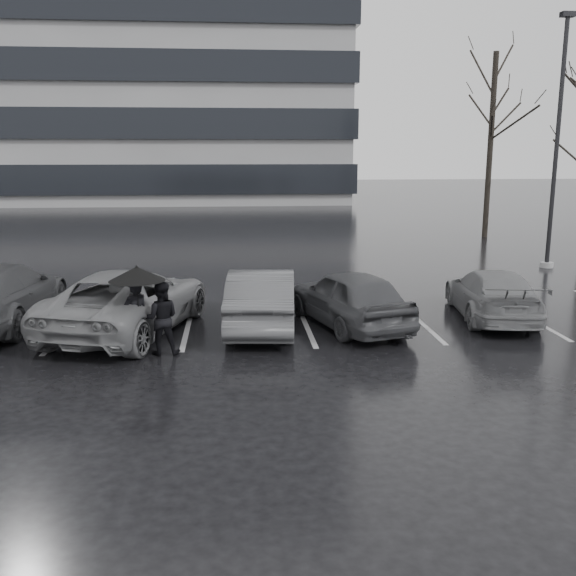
{
  "coord_description": "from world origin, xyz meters",
  "views": [
    {
      "loc": [
        -1.11,
        -12.77,
        4.06
      ],
      "look_at": [
        0.09,
        1.0,
        1.1
      ],
      "focal_mm": 40.0,
      "sensor_mm": 36.0,
      "label": 1
    }
  ],
  "objects_px": {
    "car_east": "(492,294)",
    "tree_north": "(490,147)",
    "car_main": "(350,298)",
    "car_west_b": "(128,300)",
    "pedestrian_left": "(136,318)",
    "lamp_post": "(556,155)",
    "car_west_a": "(262,299)",
    "pedestrian_right": "(161,318)"
  },
  "relations": [
    {
      "from": "lamp_post",
      "to": "car_west_a",
      "type": "bearing_deg",
      "value": -145.95
    },
    {
      "from": "pedestrian_left",
      "to": "tree_north",
      "type": "distance_m",
      "value": 22.45
    },
    {
      "from": "car_main",
      "to": "car_east",
      "type": "relative_size",
      "value": 0.97
    },
    {
      "from": "car_west_b",
      "to": "tree_north",
      "type": "height_order",
      "value": "tree_north"
    },
    {
      "from": "car_east",
      "to": "lamp_post",
      "type": "relative_size",
      "value": 0.49
    },
    {
      "from": "pedestrian_left",
      "to": "lamp_post",
      "type": "height_order",
      "value": "lamp_post"
    },
    {
      "from": "car_east",
      "to": "tree_north",
      "type": "distance_m",
      "value": 16.31
    },
    {
      "from": "car_west_b",
      "to": "car_east",
      "type": "xyz_separation_m",
      "value": [
        8.77,
        0.43,
        -0.11
      ]
    },
    {
      "from": "car_east",
      "to": "pedestrian_right",
      "type": "xyz_separation_m",
      "value": [
        -7.84,
        -2.23,
        0.15
      ]
    },
    {
      "from": "car_east",
      "to": "pedestrian_left",
      "type": "relative_size",
      "value": 2.65
    },
    {
      "from": "car_main",
      "to": "pedestrian_left",
      "type": "bearing_deg",
      "value": 4.75
    },
    {
      "from": "car_east",
      "to": "pedestrian_left",
      "type": "bearing_deg",
      "value": 23.69
    },
    {
      "from": "pedestrian_right",
      "to": "lamp_post",
      "type": "relative_size",
      "value": 0.18
    },
    {
      "from": "car_west_b",
      "to": "car_east",
      "type": "bearing_deg",
      "value": -160.17
    },
    {
      "from": "pedestrian_left",
      "to": "car_main",
      "type": "bearing_deg",
      "value": 160.83
    },
    {
      "from": "car_west_b",
      "to": "tree_north",
      "type": "xyz_separation_m",
      "value": [
        14.51,
        15.26,
        3.53
      ]
    },
    {
      "from": "tree_north",
      "to": "car_west_a",
      "type": "bearing_deg",
      "value": -126.9
    },
    {
      "from": "car_west_a",
      "to": "pedestrian_left",
      "type": "xyz_separation_m",
      "value": [
        -2.62,
        -1.89,
        0.09
      ]
    },
    {
      "from": "car_west_b",
      "to": "pedestrian_right",
      "type": "height_order",
      "value": "pedestrian_right"
    },
    {
      "from": "lamp_post",
      "to": "tree_north",
      "type": "distance_m",
      "value": 8.24
    },
    {
      "from": "car_west_a",
      "to": "pedestrian_left",
      "type": "bearing_deg",
      "value": 40.62
    },
    {
      "from": "pedestrian_left",
      "to": "pedestrian_right",
      "type": "distance_m",
      "value": 0.5
    },
    {
      "from": "lamp_post",
      "to": "tree_north",
      "type": "xyz_separation_m",
      "value": [
        0.98,
        8.17,
        0.34
      ]
    },
    {
      "from": "pedestrian_right",
      "to": "lamp_post",
      "type": "height_order",
      "value": "lamp_post"
    },
    {
      "from": "car_east",
      "to": "tree_north",
      "type": "relative_size",
      "value": 0.49
    },
    {
      "from": "car_main",
      "to": "car_east",
      "type": "distance_m",
      "value": 3.69
    },
    {
      "from": "pedestrian_right",
      "to": "car_main",
      "type": "bearing_deg",
      "value": -158.3
    },
    {
      "from": "car_west_a",
      "to": "car_east",
      "type": "distance_m",
      "value": 5.73
    },
    {
      "from": "pedestrian_left",
      "to": "pedestrian_right",
      "type": "xyz_separation_m",
      "value": [
        0.49,
        0.09,
        -0.03
      ]
    },
    {
      "from": "pedestrian_left",
      "to": "lamp_post",
      "type": "bearing_deg",
      "value": 173.61
    },
    {
      "from": "car_west_b",
      "to": "tree_north",
      "type": "distance_m",
      "value": 21.35
    },
    {
      "from": "pedestrian_right",
      "to": "car_east",
      "type": "bearing_deg",
      "value": -165.29
    },
    {
      "from": "car_west_b",
      "to": "pedestrian_right",
      "type": "bearing_deg",
      "value": 134.36
    },
    {
      "from": "car_west_a",
      "to": "tree_north",
      "type": "xyz_separation_m",
      "value": [
        11.45,
        15.26,
        3.55
      ]
    },
    {
      "from": "car_west_a",
      "to": "car_east",
      "type": "bearing_deg",
      "value": -170.95
    },
    {
      "from": "car_west_a",
      "to": "pedestrian_left",
      "type": "relative_size",
      "value": 2.7
    },
    {
      "from": "pedestrian_left",
      "to": "pedestrian_right",
      "type": "bearing_deg",
      "value": 149.71
    },
    {
      "from": "car_main",
      "to": "tree_north",
      "type": "xyz_separation_m",
      "value": [
        9.4,
        15.29,
        3.56
      ]
    },
    {
      "from": "car_west_a",
      "to": "car_west_b",
      "type": "height_order",
      "value": "car_west_b"
    },
    {
      "from": "car_main",
      "to": "car_west_b",
      "type": "relative_size",
      "value": 0.78
    },
    {
      "from": "car_main",
      "to": "car_east",
      "type": "xyz_separation_m",
      "value": [
        3.66,
        0.46,
        -0.08
      ]
    },
    {
      "from": "car_east",
      "to": "car_west_b",
      "type": "bearing_deg",
      "value": 10.94
    }
  ]
}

